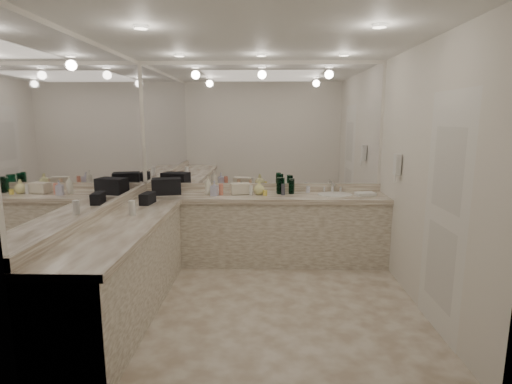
{
  "coord_description": "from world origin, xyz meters",
  "views": [
    {
      "loc": [
        0.05,
        -3.86,
        1.87
      ],
      "look_at": [
        -0.05,
        0.4,
        1.08
      ],
      "focal_mm": 28.0,
      "sensor_mm": 36.0,
      "label": 1
    }
  ],
  "objects_px": {
    "wall_phone": "(397,165)",
    "cream_cosmetic_case": "(240,189)",
    "sink": "(335,195)",
    "black_toiletry_bag": "(166,186)",
    "soap_bottle_c": "(259,187)",
    "hand_towel": "(365,194)",
    "soap_bottle_a": "(208,185)",
    "soap_bottle_b": "(214,188)"
  },
  "relations": [
    {
      "from": "wall_phone",
      "to": "cream_cosmetic_case",
      "type": "relative_size",
      "value": 1.02
    },
    {
      "from": "sink",
      "to": "wall_phone",
      "type": "bearing_deg",
      "value": -39.57
    },
    {
      "from": "black_toiletry_bag",
      "to": "soap_bottle_c",
      "type": "xyz_separation_m",
      "value": [
        1.2,
        -0.01,
        -0.01
      ]
    },
    {
      "from": "sink",
      "to": "hand_towel",
      "type": "xyz_separation_m",
      "value": [
        0.38,
        -0.03,
        0.02
      ]
    },
    {
      "from": "wall_phone",
      "to": "soap_bottle_c",
      "type": "relative_size",
      "value": 1.29
    },
    {
      "from": "sink",
      "to": "soap_bottle_a",
      "type": "height_order",
      "value": "soap_bottle_a"
    },
    {
      "from": "black_toiletry_bag",
      "to": "soap_bottle_b",
      "type": "xyz_separation_m",
      "value": [
        0.64,
        -0.11,
        -0.01
      ]
    },
    {
      "from": "black_toiletry_bag",
      "to": "soap_bottle_b",
      "type": "height_order",
      "value": "black_toiletry_bag"
    },
    {
      "from": "cream_cosmetic_case",
      "to": "soap_bottle_c",
      "type": "height_order",
      "value": "soap_bottle_c"
    },
    {
      "from": "soap_bottle_c",
      "to": "soap_bottle_b",
      "type": "bearing_deg",
      "value": -170.41
    },
    {
      "from": "sink",
      "to": "cream_cosmetic_case",
      "type": "xyz_separation_m",
      "value": [
        -1.22,
        0.02,
        0.07
      ]
    },
    {
      "from": "sink",
      "to": "hand_towel",
      "type": "height_order",
      "value": "hand_towel"
    },
    {
      "from": "wall_phone",
      "to": "soap_bottle_b",
      "type": "distance_m",
      "value": 2.21
    },
    {
      "from": "black_toiletry_bag",
      "to": "hand_towel",
      "type": "xyz_separation_m",
      "value": [
        2.56,
        -0.05,
        -0.09
      ]
    },
    {
      "from": "soap_bottle_c",
      "to": "wall_phone",
      "type": "bearing_deg",
      "value": -17.64
    },
    {
      "from": "wall_phone",
      "to": "cream_cosmetic_case",
      "type": "bearing_deg",
      "value": 164.06
    },
    {
      "from": "hand_towel",
      "to": "soap_bottle_c",
      "type": "height_order",
      "value": "soap_bottle_c"
    },
    {
      "from": "wall_phone",
      "to": "soap_bottle_c",
      "type": "bearing_deg",
      "value": 162.36
    },
    {
      "from": "soap_bottle_a",
      "to": "soap_bottle_c",
      "type": "height_order",
      "value": "soap_bottle_a"
    },
    {
      "from": "black_toiletry_bag",
      "to": "wall_phone",
      "type": "bearing_deg",
      "value": -10.43
    },
    {
      "from": "sink",
      "to": "soap_bottle_c",
      "type": "height_order",
      "value": "soap_bottle_c"
    },
    {
      "from": "wall_phone",
      "to": "hand_towel",
      "type": "relative_size",
      "value": 1.02
    },
    {
      "from": "black_toiletry_bag",
      "to": "cream_cosmetic_case",
      "type": "xyz_separation_m",
      "value": [
        0.96,
        0.01,
        -0.04
      ]
    },
    {
      "from": "black_toiletry_bag",
      "to": "sink",
      "type": "bearing_deg",
      "value": -0.33
    },
    {
      "from": "hand_towel",
      "to": "black_toiletry_bag",
      "type": "bearing_deg",
      "value": 178.97
    },
    {
      "from": "soap_bottle_c",
      "to": "cream_cosmetic_case",
      "type": "bearing_deg",
      "value": 175.47
    },
    {
      "from": "soap_bottle_b",
      "to": "sink",
      "type": "bearing_deg",
      "value": 3.45
    },
    {
      "from": "sink",
      "to": "cream_cosmetic_case",
      "type": "bearing_deg",
      "value": 178.96
    },
    {
      "from": "sink",
      "to": "soap_bottle_b",
      "type": "distance_m",
      "value": 1.55
    },
    {
      "from": "black_toiletry_bag",
      "to": "soap_bottle_b",
      "type": "distance_m",
      "value": 0.65
    },
    {
      "from": "hand_towel",
      "to": "soap_bottle_a",
      "type": "relative_size",
      "value": 0.99
    },
    {
      "from": "wall_phone",
      "to": "black_toiletry_bag",
      "type": "relative_size",
      "value": 0.66
    },
    {
      "from": "cream_cosmetic_case",
      "to": "soap_bottle_b",
      "type": "distance_m",
      "value": 0.34
    },
    {
      "from": "cream_cosmetic_case",
      "to": "soap_bottle_a",
      "type": "distance_m",
      "value": 0.41
    },
    {
      "from": "cream_cosmetic_case",
      "to": "soap_bottle_b",
      "type": "relative_size",
      "value": 1.24
    },
    {
      "from": "wall_phone",
      "to": "soap_bottle_c",
      "type": "height_order",
      "value": "wall_phone"
    },
    {
      "from": "wall_phone",
      "to": "soap_bottle_a",
      "type": "distance_m",
      "value": 2.32
    },
    {
      "from": "black_toiletry_bag",
      "to": "soap_bottle_b",
      "type": "bearing_deg",
      "value": -9.41
    },
    {
      "from": "black_toiletry_bag",
      "to": "soap_bottle_a",
      "type": "height_order",
      "value": "soap_bottle_a"
    },
    {
      "from": "cream_cosmetic_case",
      "to": "soap_bottle_a",
      "type": "xyz_separation_m",
      "value": [
        -0.41,
        -0.03,
        0.05
      ]
    },
    {
      "from": "wall_phone",
      "to": "soap_bottle_c",
      "type": "xyz_separation_m",
      "value": [
        -1.58,
        0.5,
        -0.36
      ]
    },
    {
      "from": "wall_phone",
      "to": "sink",
      "type": "bearing_deg",
      "value": 140.43
    }
  ]
}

